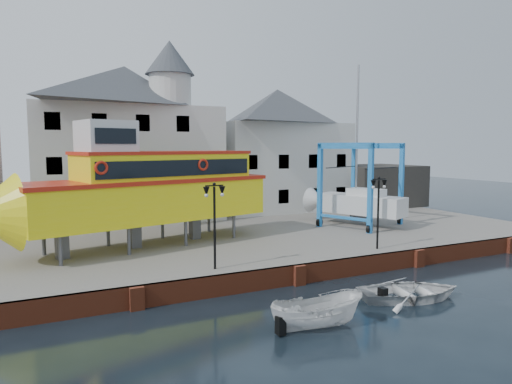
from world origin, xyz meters
name	(u,v)px	position (x,y,z in m)	size (l,w,h in m)	color
ground	(299,285)	(0.00, 0.00, 0.00)	(140.00, 140.00, 0.00)	black
hardstanding	(219,236)	(0.00, 11.00, 0.50)	(44.00, 22.00, 1.00)	#65615F
quay_wall	(298,275)	(0.00, 0.10, 0.50)	(44.00, 0.47, 1.00)	maroon
building_white_main	(128,141)	(-4.87, 18.39, 7.34)	(14.00, 8.30, 14.00)	silver
building_white_right	(277,150)	(9.00, 19.00, 6.60)	(12.00, 8.00, 11.20)	silver
shed_dark	(374,185)	(19.00, 17.00, 3.00)	(8.00, 7.00, 4.00)	#272523
lamp_post_left	(214,204)	(-4.00, 1.20, 4.17)	(1.12, 0.32, 4.20)	black
lamp_post_right	(379,194)	(6.00, 1.20, 4.17)	(1.12, 0.32, 4.20)	black
tour_boat	(134,189)	(-6.54, 7.59, 4.45)	(17.24, 7.97, 7.31)	#59595E
travel_lift	(352,198)	(9.89, 8.62, 2.99)	(6.76, 8.01, 11.86)	#105CA8
motorboat_a	(317,328)	(-2.18, -5.00, 0.00)	(1.43, 3.80, 1.47)	silver
motorboat_b	(410,299)	(3.46, -4.04, 0.00)	(3.35, 4.69, 0.97)	silver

